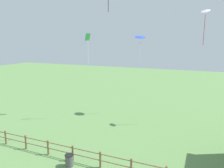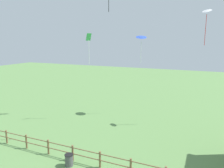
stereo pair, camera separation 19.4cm
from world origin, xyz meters
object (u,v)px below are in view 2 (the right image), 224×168
(trash_bin, at_px, (69,160))
(kite_green_diamond, at_px, (89,43))
(kite_blue_delta, at_px, (141,37))
(kite_white_delta, at_px, (207,13))

(trash_bin, distance_m, kite_green_diamond, 12.38)
(trash_bin, height_order, kite_green_diamond, kite_green_diamond)
(kite_blue_delta, height_order, kite_white_delta, kite_white_delta)
(kite_green_diamond, height_order, kite_white_delta, kite_white_delta)
(kite_blue_delta, distance_m, kite_green_diamond, 5.99)
(trash_bin, height_order, kite_white_delta, kite_white_delta)
(trash_bin, xyz_separation_m, kite_white_delta, (7.68, 12.12, 10.61))
(kite_green_diamond, bearing_deg, kite_blue_delta, 40.33)
(trash_bin, relative_size, kite_white_delta, 0.24)
(kite_white_delta, bearing_deg, kite_green_diamond, -164.36)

